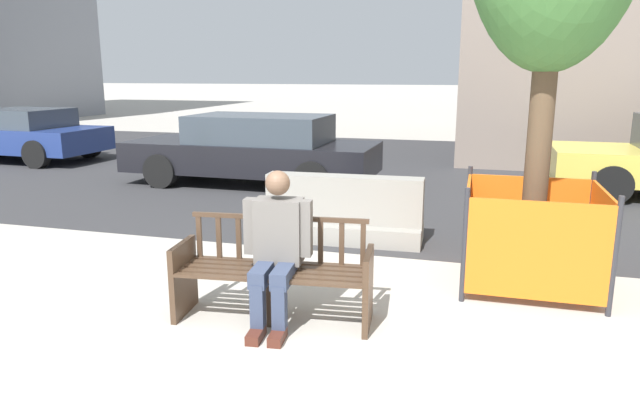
# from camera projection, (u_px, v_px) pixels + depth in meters

# --- Properties ---
(ground_plane) EXTENTS (200.00, 200.00, 0.00)m
(ground_plane) POSITION_uv_depth(u_px,v_px,m) (304.00, 366.00, 4.20)
(ground_plane) COLOR #ADA89E
(street_asphalt) EXTENTS (120.00, 12.00, 0.01)m
(street_asphalt) POSITION_uv_depth(u_px,v_px,m) (423.00, 172.00, 12.37)
(street_asphalt) COLOR #333335
(street_asphalt) RESTS_ON ground
(street_bench) EXTENTS (1.73, 0.69, 0.88)m
(street_bench) POSITION_uv_depth(u_px,v_px,m) (274.00, 276.00, 4.93)
(street_bench) COLOR #473323
(street_bench) RESTS_ON ground
(seated_person) EXTENTS (0.59, 0.75, 1.31)m
(seated_person) POSITION_uv_depth(u_px,v_px,m) (276.00, 245.00, 4.80)
(seated_person) COLOR #66605B
(seated_person) RESTS_ON ground
(jersey_barrier_centre) EXTENTS (2.02, 0.76, 0.84)m
(jersey_barrier_centre) POSITION_uv_depth(u_px,v_px,m) (344.00, 214.00, 7.30)
(jersey_barrier_centre) COLOR gray
(jersey_barrier_centre) RESTS_ON ground
(construction_fence) EXTENTS (1.32, 1.32, 1.09)m
(construction_fence) POSITION_uv_depth(u_px,v_px,m) (532.00, 233.00, 5.70)
(construction_fence) COLOR #2D2D33
(construction_fence) RESTS_ON ground
(car_sedan_mid) EXTENTS (4.06, 2.06, 1.26)m
(car_sedan_mid) POSITION_uv_depth(u_px,v_px,m) (22.00, 134.00, 13.90)
(car_sedan_mid) COLOR navy
(car_sedan_mid) RESTS_ON ground
(car_sedan_far) EXTENTS (4.81, 1.94, 1.33)m
(car_sedan_far) POSITION_uv_depth(u_px,v_px,m) (254.00, 149.00, 10.90)
(car_sedan_far) COLOR black
(car_sedan_far) RESTS_ON ground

